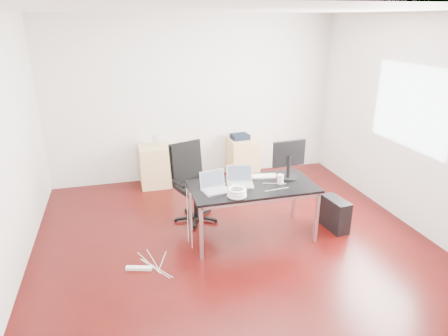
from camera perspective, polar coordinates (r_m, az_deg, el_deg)
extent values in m
plane|color=#320605|center=(5.21, 1.61, -10.88)|extent=(5.00, 5.00, 0.00)
plane|color=silver|center=(4.44, 2.00, 21.63)|extent=(5.00, 5.00, 0.00)
plane|color=silver|center=(6.99, -4.24, 9.72)|extent=(5.00, 0.00, 5.00)
plane|color=silver|center=(2.55, 18.66, -11.96)|extent=(5.00, 0.00, 5.00)
plane|color=silver|center=(5.85, 26.06, 5.47)|extent=(0.00, 5.00, 5.00)
plane|color=white|center=(5.94, 25.02, 7.85)|extent=(0.00, 1.50, 1.50)
cube|color=black|center=(5.09, 4.11, -2.63)|extent=(1.60, 0.80, 0.03)
cube|color=silver|center=(4.77, -3.26, -9.21)|extent=(0.04, 0.04, 0.70)
cube|color=silver|center=(5.38, -4.83, -5.60)|extent=(0.04, 0.04, 0.70)
cube|color=silver|center=(5.24, 13.10, -6.85)|extent=(0.04, 0.04, 0.70)
cube|color=silver|center=(5.80, 9.92, -3.81)|extent=(0.04, 0.04, 0.70)
cylinder|color=black|center=(5.71, -4.03, -5.22)|extent=(0.06, 0.06, 0.47)
cube|color=black|center=(5.60, -4.09, -2.78)|extent=(0.61, 0.59, 0.06)
cube|color=black|center=(5.67, -5.31, 0.79)|extent=(0.47, 0.24, 0.55)
cube|color=tan|center=(6.92, -9.84, 0.29)|extent=(0.50, 0.50, 0.70)
cube|color=tan|center=(7.21, 2.73, 1.44)|extent=(0.50, 0.50, 0.70)
cube|color=black|center=(5.68, 15.57, -6.34)|extent=(0.25, 0.47, 0.44)
cylinder|color=black|center=(6.73, -3.46, -1.93)|extent=(0.29, 0.29, 0.28)
cube|color=white|center=(4.85, -12.06, -13.82)|extent=(0.30, 0.14, 0.04)
cube|color=silver|center=(4.89, -1.07, -3.32)|extent=(0.37, 0.29, 0.01)
cube|color=silver|center=(4.94, -1.66, -1.59)|extent=(0.33, 0.11, 0.22)
cube|color=#475166|center=(4.93, -1.64, -1.61)|extent=(0.29, 0.09, 0.18)
cube|color=silver|center=(5.05, 2.35, -2.50)|extent=(0.37, 0.30, 0.01)
cube|color=silver|center=(5.11, 2.27, -0.78)|extent=(0.33, 0.12, 0.22)
cube|color=#475166|center=(5.11, 2.29, -0.81)|extent=(0.29, 0.10, 0.18)
cylinder|color=black|center=(5.36, 9.12, -1.31)|extent=(0.26, 0.26, 0.02)
cylinder|color=black|center=(5.31, 9.22, 0.29)|extent=(0.05, 0.05, 0.30)
cube|color=black|center=(5.26, 9.26, 2.08)|extent=(0.45, 0.09, 0.34)
cube|color=#475166|center=(5.29, 9.14, 2.17)|extent=(0.39, 0.04, 0.29)
cube|color=white|center=(5.35, 5.21, -1.19)|extent=(0.46, 0.21, 0.02)
cylinder|color=white|center=(5.16, 8.04, -1.57)|extent=(0.08, 0.08, 0.12)
cylinder|color=#5A251E|center=(5.18, 7.86, -1.57)|extent=(0.10, 0.10, 0.10)
torus|color=white|center=(4.76, 1.84, -3.90)|extent=(0.24, 0.24, 0.04)
torus|color=white|center=(4.74, 1.85, -3.51)|extent=(0.23, 0.23, 0.04)
torus|color=white|center=(4.73, 1.85, -3.11)|extent=(0.22, 0.22, 0.04)
cube|color=white|center=(4.78, 2.71, -3.82)|extent=(0.08, 0.08, 0.03)
cube|color=#9E9E9E|center=(6.81, -9.83, 3.86)|extent=(0.09, 0.08, 0.18)
cube|color=black|center=(7.11, 2.30, 4.51)|extent=(0.32, 0.27, 0.09)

